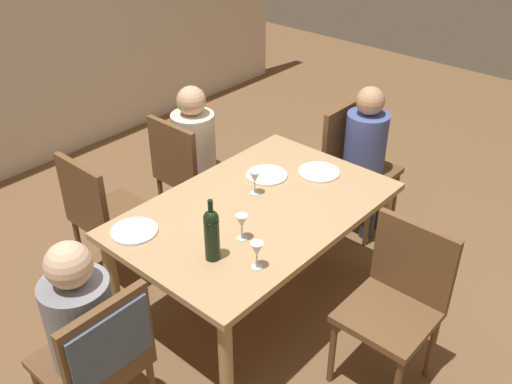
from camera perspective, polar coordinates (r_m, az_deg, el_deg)
name	(u,v)px	position (r m, az deg, el deg)	size (l,w,h in m)	color
ground_plane	(256,303)	(3.72, 0.00, -10.98)	(10.00, 10.00, 0.00)	brown
dining_table	(256,219)	(3.31, 0.00, -2.69)	(1.59, 1.03, 0.74)	tan
chair_left_end	(102,354)	(2.71, -15.16, -15.31)	(0.44, 0.46, 0.92)	brown
chair_far_right	(186,169)	(4.08, -6.96, 2.32)	(0.44, 0.44, 0.92)	brown
chair_right_end	(353,159)	(4.24, 9.67, 3.28)	(0.44, 0.44, 0.92)	brown
chair_far_left	(103,211)	(3.72, -15.07, -1.85)	(0.44, 0.44, 0.92)	brown
chair_near	(398,296)	(3.06, 14.01, -10.05)	(0.44, 0.44, 0.92)	brown
person_woman_host	(80,327)	(2.76, -17.18, -12.79)	(0.31, 0.35, 1.13)	#33333D
person_man_bearded	(197,149)	(4.09, -5.90, 4.34)	(0.35, 0.30, 1.12)	#33333D
person_man_guest	(368,150)	(4.13, 11.12, 4.12)	(0.30, 0.34, 1.11)	#33333D
wine_bottle_tall_green	(212,233)	(2.81, -4.44, -4.12)	(0.08, 0.08, 0.34)	black
wine_glass_near_left	(257,250)	(2.76, 0.07, -5.81)	(0.07, 0.07, 0.15)	silver
wine_glass_centre	(242,222)	(2.95, -1.43, -3.03)	(0.07, 0.07, 0.15)	silver
wine_glass_near_right	(255,178)	(3.33, -0.12, 1.42)	(0.07, 0.07, 0.15)	silver
dinner_plate_host	(267,175)	(3.56, 1.08, 1.69)	(0.26, 0.26, 0.01)	white
dinner_plate_guest_left	(319,172)	(3.61, 6.31, 1.99)	(0.26, 0.26, 0.01)	white
dinner_plate_guest_right	(134,231)	(3.13, -12.05, -3.83)	(0.25, 0.25, 0.01)	white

